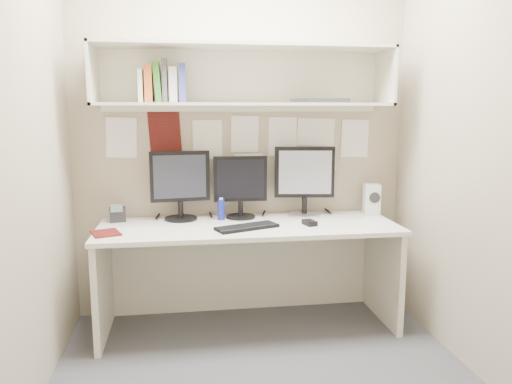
{
  "coord_description": "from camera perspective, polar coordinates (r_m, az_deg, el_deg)",
  "views": [
    {
      "loc": [
        -0.43,
        -2.6,
        1.5
      ],
      "look_at": [
        0.01,
        0.35,
        1.0
      ],
      "focal_mm": 35.0,
      "sensor_mm": 36.0,
      "label": 1
    }
  ],
  "objects": [
    {
      "name": "floor",
      "position": [
        3.03,
        0.9,
        -20.11
      ],
      "size": [
        2.4,
        2.0,
        0.01
      ],
      "primitive_type": "cube",
      "color": "#414146",
      "rests_on": "ground"
    },
    {
      "name": "wall_back",
      "position": [
        3.64,
        -1.62,
        6.34
      ],
      "size": [
        2.4,
        0.02,
        2.6
      ],
      "primitive_type": "cube",
      "color": "tan",
      "rests_on": "ground"
    },
    {
      "name": "wall_front",
      "position": [
        1.67,
        6.58,
        2.6
      ],
      "size": [
        2.4,
        0.02,
        2.6
      ],
      "primitive_type": "cube",
      "color": "tan",
      "rests_on": "ground"
    },
    {
      "name": "wall_left",
      "position": [
        2.72,
        -24.89,
        4.42
      ],
      "size": [
        0.02,
        2.0,
        2.6
      ],
      "primitive_type": "cube",
      "color": "tan",
      "rests_on": "ground"
    },
    {
      "name": "wall_right",
      "position": [
        3.08,
        23.68,
        4.99
      ],
      "size": [
        0.02,
        2.0,
        2.6
      ],
      "primitive_type": "cube",
      "color": "tan",
      "rests_on": "ground"
    },
    {
      "name": "desk",
      "position": [
        3.47,
        -0.85,
        -9.56
      ],
      "size": [
        2.0,
        0.7,
        0.73
      ],
      "color": "silver",
      "rests_on": "floor"
    },
    {
      "name": "overhead_hutch",
      "position": [
        3.5,
        -1.37,
        13.1
      ],
      "size": [
        2.0,
        0.38,
        0.4
      ],
      "color": "beige",
      "rests_on": "wall_back"
    },
    {
      "name": "pinned_papers",
      "position": [
        3.63,
        -1.6,
        5.55
      ],
      "size": [
        1.92,
        0.01,
        0.48
      ],
      "primitive_type": null,
      "color": "white",
      "rests_on": "wall_back"
    },
    {
      "name": "monitor_left",
      "position": [
        3.51,
        -8.67,
        1.05
      ],
      "size": [
        0.41,
        0.23,
        0.48
      ],
      "rotation": [
        0.0,
        0.0,
        0.11
      ],
      "color": "black",
      "rests_on": "desk"
    },
    {
      "name": "monitor_center",
      "position": [
        3.54,
        -1.8,
        0.91
      ],
      "size": [
        0.38,
        0.21,
        0.44
      ],
      "rotation": [
        0.0,
        0.0,
        -0.02
      ],
      "color": "black",
      "rests_on": "desk"
    },
    {
      "name": "monitor_right",
      "position": [
        3.61,
        5.57,
        1.51
      ],
      "size": [
        0.43,
        0.24,
        0.5
      ],
      "rotation": [
        0.0,
        0.0,
        -0.15
      ],
      "color": "#A5A5AA",
      "rests_on": "desk"
    },
    {
      "name": "keyboard",
      "position": [
        3.25,
        -1.04,
        -4.03
      ],
      "size": [
        0.44,
        0.29,
        0.02
      ],
      "primitive_type": "cube",
      "rotation": [
        0.0,
        0.0,
        0.38
      ],
      "color": "black",
      "rests_on": "desk"
    },
    {
      "name": "mouse",
      "position": [
        3.36,
        6.14,
        -3.52
      ],
      "size": [
        0.09,
        0.12,
        0.03
      ],
      "primitive_type": "cube",
      "rotation": [
        0.0,
        0.0,
        0.25
      ],
      "color": "black",
      "rests_on": "desk"
    },
    {
      "name": "speaker",
      "position": [
        3.76,
        13.07,
        -0.81
      ],
      "size": [
        0.13,
        0.13,
        0.22
      ],
      "rotation": [
        0.0,
        0.0,
        -0.17
      ],
      "color": "silver",
      "rests_on": "desk"
    },
    {
      "name": "blue_bottle",
      "position": [
        3.5,
        -4.0,
        -1.98
      ],
      "size": [
        0.05,
        0.05,
        0.16
      ],
      "color": "navy",
      "rests_on": "desk"
    },
    {
      "name": "maroon_notebook",
      "position": [
        3.25,
        -16.79,
        -4.52
      ],
      "size": [
        0.22,
        0.24,
        0.01
      ],
      "primitive_type": "cube",
      "rotation": [
        0.0,
        0.0,
        0.34
      ],
      "color": "#52100E",
      "rests_on": "desk"
    },
    {
      "name": "desk_phone",
      "position": [
        3.57,
        -15.53,
        -2.46
      ],
      "size": [
        0.12,
        0.11,
        0.13
      ],
      "rotation": [
        0.0,
        0.0,
        0.15
      ],
      "color": "black",
      "rests_on": "desk"
    },
    {
      "name": "book_stack",
      "position": [
        3.43,
        -10.6,
        12.07
      ],
      "size": [
        0.3,
        0.17,
        0.28
      ],
      "color": "silver",
      "rests_on": "overhead_hutch"
    },
    {
      "name": "hutch_tray",
      "position": [
        3.5,
        7.36,
        10.31
      ],
      "size": [
        0.43,
        0.26,
        0.03
      ],
      "primitive_type": "cube",
      "rotation": [
        0.0,
        0.0,
        -0.28
      ],
      "color": "black",
      "rests_on": "overhead_hutch"
    }
  ]
}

